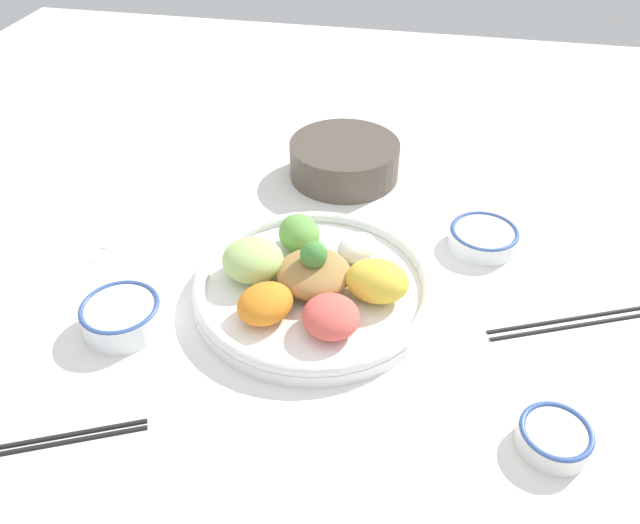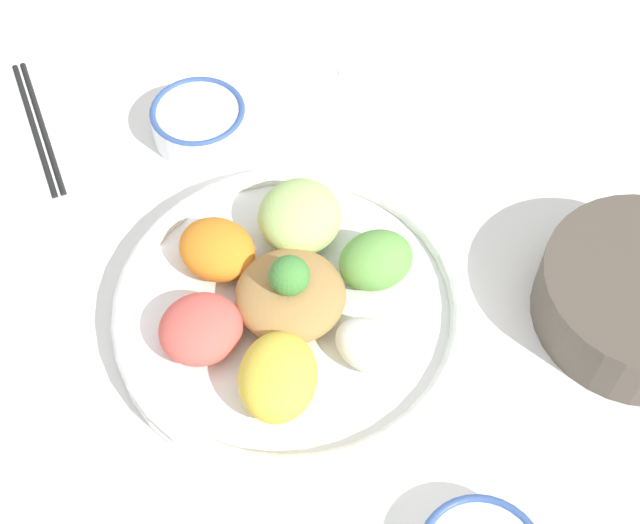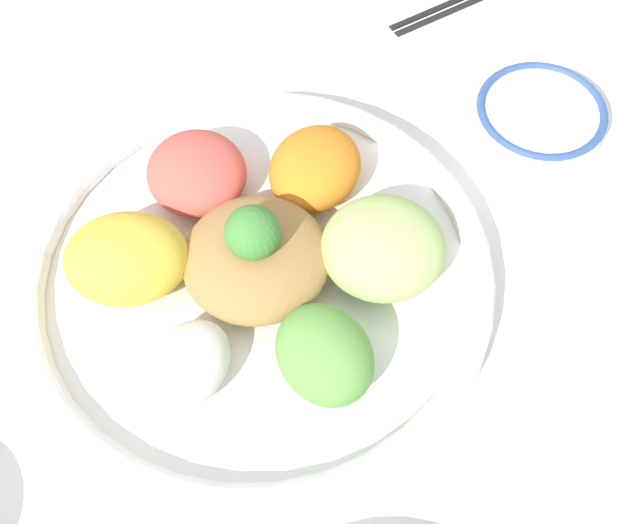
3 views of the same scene
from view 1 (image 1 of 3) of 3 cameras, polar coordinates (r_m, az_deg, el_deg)
name	(u,v)px [view 1 (image 1 of 3)]	position (r m, az deg, el deg)	size (l,w,h in m)	color
ground_plane	(338,296)	(0.95, 1.66, -3.11)	(2.40, 2.40, 0.00)	white
salad_platter	(313,282)	(0.93, -0.68, -1.85)	(0.36, 0.36, 0.10)	white
sauce_bowl_red	(555,437)	(0.81, 20.65, -14.71)	(0.09, 0.09, 0.03)	white
rice_bowl_blue	(122,315)	(0.93, -17.69, -4.66)	(0.11, 0.11, 0.04)	white
sauce_bowl_dark	(483,237)	(1.07, 14.72, 2.24)	(0.11, 0.11, 0.03)	white
side_serving_bowl	(344,158)	(1.22, 2.24, 9.52)	(0.21, 0.21, 0.07)	#51473D
chopsticks_pair_near	(48,440)	(0.84, -23.61, -14.73)	(0.22, 0.11, 0.01)	black
chopsticks_pair_far	(569,321)	(0.98, 21.83, -5.01)	(0.24, 0.11, 0.01)	black
serving_spoon_main	(107,245)	(1.10, -18.93, 1.44)	(0.04, 0.14, 0.01)	white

